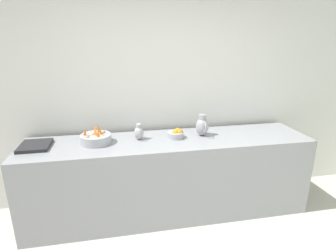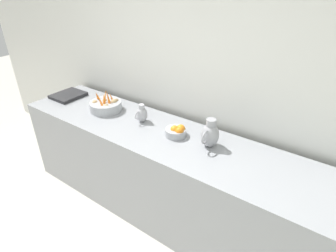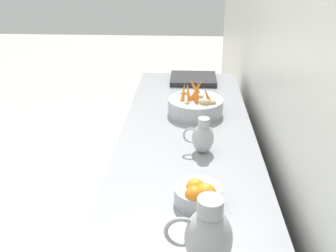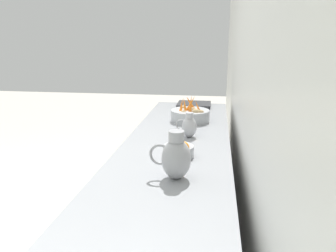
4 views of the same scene
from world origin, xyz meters
name	(u,v)px [view 4 (image 4 of 4)]	position (x,y,z in m)	size (l,w,h in m)	color
tile_wall_left	(268,69)	(-1.95, 0.52, 1.50)	(0.10, 7.85, 3.00)	silver
prep_counter	(173,217)	(-1.48, 0.02, 0.46)	(0.73, 3.23, 0.93)	gray
vegetable_colander	(190,115)	(-1.52, -0.78, 0.98)	(0.33, 0.33, 0.23)	#9EA0A5
orange_bowl	(178,150)	(-1.52, 0.11, 0.97)	(0.19, 0.19, 0.11)	#9EA0A5
metal_pitcher_tall	(176,157)	(-1.54, 0.43, 1.04)	(0.21, 0.15, 0.25)	#939399
metal_pitcher_short	(189,126)	(-1.55, -0.31, 1.01)	(0.15, 0.11, 0.18)	#A3A3A8
counter_sink_basin	(194,105)	(-1.51, -1.40, 0.95)	(0.34, 0.30, 0.04)	#232326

